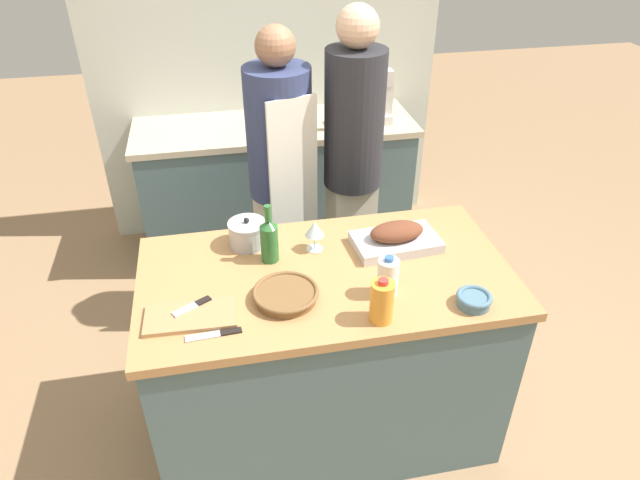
% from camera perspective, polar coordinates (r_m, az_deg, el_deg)
% --- Properties ---
extents(ground_plane, '(12.00, 12.00, 0.00)m').
position_cam_1_polar(ground_plane, '(2.98, 0.48, -17.48)').
color(ground_plane, '#9E7A56').
extents(kitchen_island, '(1.52, 0.82, 0.92)m').
position_cam_1_polar(kitchen_island, '(2.64, 0.53, -11.22)').
color(kitchen_island, '#4C666B').
rests_on(kitchen_island, ground_plane).
extents(back_counter, '(1.82, 0.60, 0.90)m').
position_cam_1_polar(back_counter, '(3.95, -4.27, 5.39)').
color(back_counter, '#4C666B').
rests_on(back_counter, ground_plane).
extents(back_wall, '(2.32, 0.10, 2.55)m').
position_cam_1_polar(back_wall, '(3.97, -5.50, 18.28)').
color(back_wall, silver).
rests_on(back_wall, ground_plane).
extents(roasting_pan, '(0.38, 0.25, 0.12)m').
position_cam_1_polar(roasting_pan, '(2.49, 7.63, 0.21)').
color(roasting_pan, '#BCBCC1').
rests_on(roasting_pan, kitchen_island).
extents(wicker_basket, '(0.26, 0.26, 0.04)m').
position_cam_1_polar(wicker_basket, '(2.19, -3.45, -5.44)').
color(wicker_basket, brown).
rests_on(wicker_basket, kitchen_island).
extents(cutting_board, '(0.34, 0.18, 0.02)m').
position_cam_1_polar(cutting_board, '(2.17, -12.80, -7.45)').
color(cutting_board, '#AD7F51').
rests_on(cutting_board, kitchen_island).
extents(stock_pot, '(0.17, 0.17, 0.14)m').
position_cam_1_polar(stock_pot, '(2.49, -7.26, 0.64)').
color(stock_pot, '#B7B7BC').
rests_on(stock_pot, kitchen_island).
extents(mixing_bowl, '(0.14, 0.14, 0.05)m').
position_cam_1_polar(mixing_bowl, '(2.24, 15.14, -5.76)').
color(mixing_bowl, slate).
rests_on(mixing_bowl, kitchen_island).
extents(juice_jug, '(0.09, 0.09, 0.18)m').
position_cam_1_polar(juice_jug, '(2.08, 6.20, -6.13)').
color(juice_jug, orange).
rests_on(juice_jug, kitchen_island).
extents(milk_jug, '(0.08, 0.08, 0.18)m').
position_cam_1_polar(milk_jug, '(2.20, 6.78, -3.72)').
color(milk_jug, white).
rests_on(milk_jug, kitchen_island).
extents(wine_bottle_green, '(0.08, 0.08, 0.26)m').
position_cam_1_polar(wine_bottle_green, '(2.36, -5.09, 0.09)').
color(wine_bottle_green, '#28662D').
rests_on(wine_bottle_green, kitchen_island).
extents(wine_glass_left, '(0.08, 0.08, 0.14)m').
position_cam_1_polar(wine_glass_left, '(2.42, -0.56, 1.03)').
color(wine_glass_left, silver).
rests_on(wine_glass_left, kitchen_island).
extents(knife_chef, '(0.20, 0.04, 0.01)m').
position_cam_1_polar(knife_chef, '(2.09, -10.38, -9.26)').
color(knife_chef, '#B7B7BC').
rests_on(knife_chef, kitchen_island).
extents(knife_paring, '(0.15, 0.10, 0.01)m').
position_cam_1_polar(knife_paring, '(2.19, -12.55, -6.43)').
color(knife_paring, '#B7B7BC').
rests_on(knife_paring, cutting_board).
extents(stand_mixer, '(0.18, 0.14, 0.34)m').
position_cam_1_polar(stand_mixer, '(3.74, 5.79, 13.61)').
color(stand_mixer, silver).
rests_on(stand_mixer, back_counter).
extents(condiment_bottle_tall, '(0.05, 0.05, 0.18)m').
position_cam_1_polar(condiment_bottle_tall, '(3.64, 1.64, 12.15)').
color(condiment_bottle_tall, '#234C28').
rests_on(condiment_bottle_tall, back_counter).
extents(condiment_bottle_short, '(0.06, 0.06, 0.21)m').
position_cam_1_polar(condiment_bottle_short, '(3.77, -4.76, 13.09)').
color(condiment_bottle_short, maroon).
rests_on(condiment_bottle_short, back_counter).
extents(person_cook_aproned, '(0.35, 0.37, 1.70)m').
position_cam_1_polar(person_cook_aproned, '(3.06, -3.92, 6.83)').
color(person_cook_aproned, beige).
rests_on(person_cook_aproned, ground_plane).
extents(person_cook_guest, '(0.31, 0.31, 1.78)m').
position_cam_1_polar(person_cook_guest, '(3.06, 3.32, 8.15)').
color(person_cook_guest, beige).
rests_on(person_cook_guest, ground_plane).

